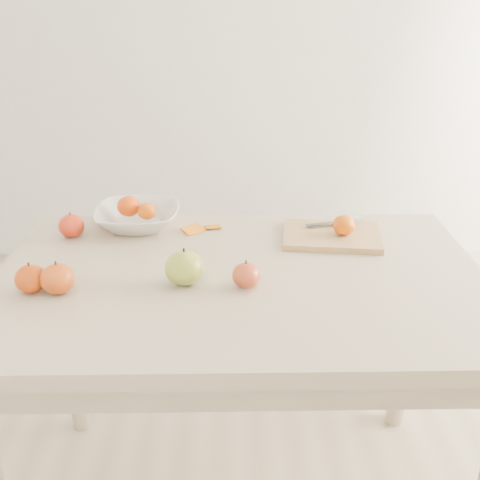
{
  "coord_description": "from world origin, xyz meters",
  "views": [
    {
      "loc": [
        -0.03,
        -1.31,
        1.42
      ],
      "look_at": [
        0.0,
        0.05,
        0.82
      ],
      "focal_mm": 45.0,
      "sensor_mm": 36.0,
      "label": 1
    }
  ],
  "objects": [
    {
      "name": "table",
      "position": [
        0.0,
        0.0,
        0.65
      ],
      "size": [
        1.2,
        0.8,
        0.75
      ],
      "color": "#C1B192",
      "rests_on": "ground"
    },
    {
      "name": "cutting_board",
      "position": [
        0.26,
        0.21,
        0.76
      ],
      "size": [
        0.29,
        0.23,
        0.02
      ],
      "primitive_type": "cube",
      "rotation": [
        0.0,
        0.0,
        -0.13
      ],
      "color": "tan",
      "rests_on": "table"
    },
    {
      "name": "board_tangerine",
      "position": [
        0.29,
        0.2,
        0.8
      ],
      "size": [
        0.06,
        0.06,
        0.05
      ],
      "primitive_type": "ellipsoid",
      "color": "#D95907",
      "rests_on": "cutting_board"
    },
    {
      "name": "fruit_bowl",
      "position": [
        -0.29,
        0.31,
        0.78
      ],
      "size": [
        0.24,
        0.24,
        0.06
      ],
      "primitive_type": "imported",
      "color": "white",
      "rests_on": "table"
    },
    {
      "name": "bowl_tangerine_near",
      "position": [
        -0.32,
        0.32,
        0.81
      ],
      "size": [
        0.07,
        0.07,
        0.06
      ],
      "primitive_type": "ellipsoid",
      "color": "#D14107",
      "rests_on": "fruit_bowl"
    },
    {
      "name": "bowl_tangerine_far",
      "position": [
        -0.26,
        0.3,
        0.81
      ],
      "size": [
        0.05,
        0.05,
        0.05
      ],
      "primitive_type": "ellipsoid",
      "color": "#D54807",
      "rests_on": "fruit_bowl"
    },
    {
      "name": "orange_peel_a",
      "position": [
        -0.13,
        0.27,
        0.75
      ],
      "size": [
        0.07,
        0.07,
        0.01
      ],
      "primitive_type": "cube",
      "rotation": [
        0.21,
        0.0,
        0.69
      ],
      "color": "orange",
      "rests_on": "table"
    },
    {
      "name": "orange_peel_b",
      "position": [
        -0.07,
        0.3,
        0.75
      ],
      "size": [
        0.05,
        0.04,
        0.01
      ],
      "primitive_type": "cube",
      "rotation": [
        -0.14,
        0.0,
        0.14
      ],
      "color": "#C46C0D",
      "rests_on": "table"
    },
    {
      "name": "paring_knife",
      "position": [
        0.3,
        0.28,
        0.78
      ],
      "size": [
        0.17,
        0.06,
        0.01
      ],
      "color": "silver",
      "rests_on": "cutting_board"
    },
    {
      "name": "apple_green",
      "position": [
        -0.13,
        -0.05,
        0.79
      ],
      "size": [
        0.09,
        0.09,
        0.08
      ],
      "primitive_type": "ellipsoid",
      "color": "olive",
      "rests_on": "table"
    },
    {
      "name": "apple_red_e",
      "position": [
        0.01,
        -0.06,
        0.78
      ],
      "size": [
        0.07,
        0.07,
        0.06
      ],
      "primitive_type": "ellipsoid",
      "color": "#9F0D18",
      "rests_on": "table"
    },
    {
      "name": "apple_red_d",
      "position": [
        -0.42,
        -0.08,
        0.79
      ],
      "size": [
        0.08,
        0.08,
        0.07
      ],
      "primitive_type": "ellipsoid",
      "color": "maroon",
      "rests_on": "table"
    },
    {
      "name": "apple_red_a",
      "position": [
        -0.47,
        0.24,
        0.78
      ],
      "size": [
        0.07,
        0.07,
        0.06
      ],
      "primitive_type": "ellipsoid",
      "color": "#9E1111",
      "rests_on": "table"
    },
    {
      "name": "apple_red_b",
      "position": [
        -0.48,
        -0.08,
        0.78
      ],
      "size": [
        0.07,
        0.07,
        0.07
      ],
      "primitive_type": "ellipsoid",
      "color": "#9E1103",
      "rests_on": "table"
    }
  ]
}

